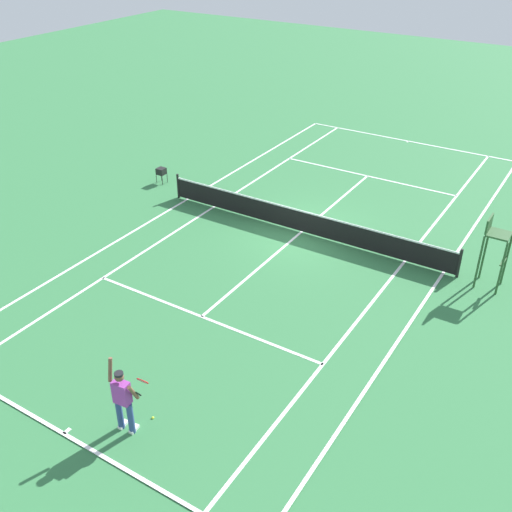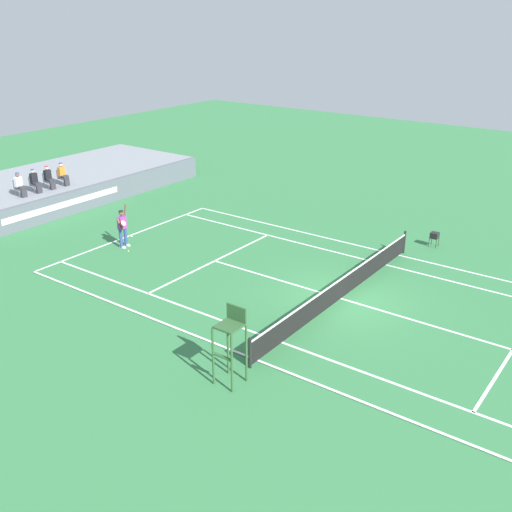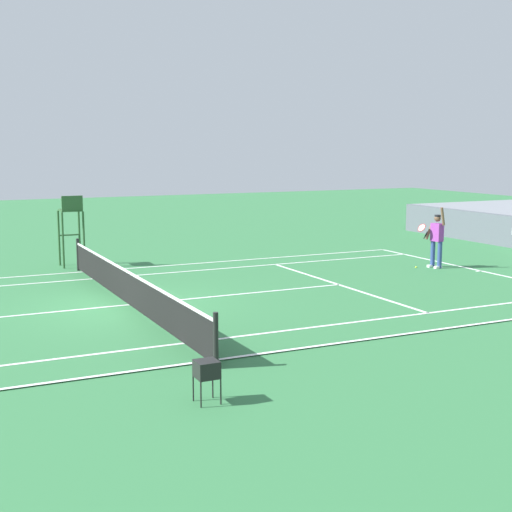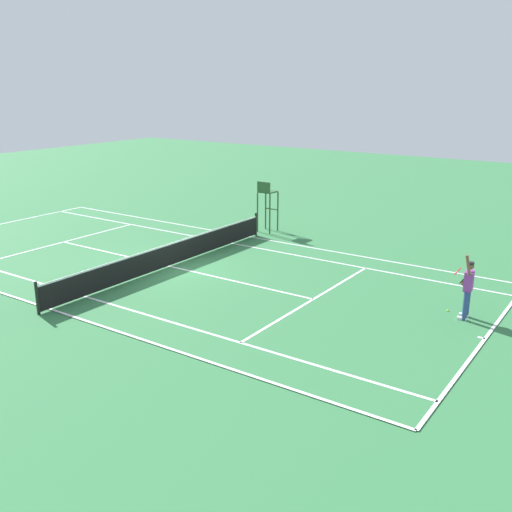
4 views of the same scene
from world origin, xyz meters
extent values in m
plane|color=#337542|center=(0.00, 0.00, 0.00)|extent=(80.00, 80.00, 0.00)
cube|color=#337542|center=(0.00, 0.00, 0.01)|extent=(10.98, 23.78, 0.02)
cube|color=white|center=(0.00, 11.89, 0.02)|extent=(10.98, 0.10, 0.01)
cube|color=white|center=(-5.49, 0.00, 0.02)|extent=(0.10, 23.78, 0.01)
cube|color=white|center=(5.49, 0.00, 0.02)|extent=(0.10, 23.78, 0.01)
cube|color=white|center=(-4.11, 0.00, 0.02)|extent=(0.10, 23.78, 0.01)
cube|color=white|center=(4.11, 0.00, 0.02)|extent=(0.10, 23.78, 0.01)
cube|color=white|center=(0.00, 6.40, 0.02)|extent=(8.22, 0.10, 0.01)
cube|color=white|center=(0.00, 0.00, 0.02)|extent=(0.10, 12.80, 0.01)
cube|color=white|center=(0.00, 11.79, 0.02)|extent=(0.10, 0.20, 0.01)
cylinder|color=black|center=(-5.94, 0.00, 0.54)|extent=(0.10, 0.10, 1.07)
cylinder|color=black|center=(5.94, 0.00, 0.54)|extent=(0.10, 0.10, 1.07)
cube|color=black|center=(0.00, 0.00, 0.48)|extent=(11.78, 0.02, 0.84)
cube|color=white|center=(0.00, 0.00, 0.90)|extent=(11.78, 0.03, 0.06)
cube|color=#565B66|center=(0.00, 17.04, 0.64)|extent=(21.30, 0.24, 1.29)
cube|color=silver|center=(0.00, 16.92, 0.71)|extent=(7.46, 0.01, 0.32)
cube|color=gray|center=(0.00, 20.70, 0.64)|extent=(21.30, 7.09, 1.29)
cube|color=#474C56|center=(-1.55, 18.37, 1.70)|extent=(0.44, 0.44, 0.06)
cube|color=#474C56|center=(-1.55, 18.57, 1.95)|extent=(0.44, 0.06, 0.44)
cylinder|color=#4C4C51|center=(-1.38, 18.22, 1.48)|extent=(0.04, 0.04, 0.38)
cylinder|color=#4C4C51|center=(-1.73, 18.22, 1.48)|extent=(0.04, 0.04, 0.38)
cube|color=#2D2D33|center=(-1.55, 18.27, 1.78)|extent=(0.34, 0.44, 0.16)
cube|color=#2D2D33|center=(-1.55, 18.07, 1.51)|extent=(0.30, 0.14, 0.44)
cube|color=white|center=(-1.55, 18.43, 2.07)|extent=(0.36, 0.22, 0.52)
sphere|color=brown|center=(-1.55, 18.43, 2.44)|extent=(0.20, 0.20, 0.20)
cylinder|color=#2D4CA8|center=(-1.55, 18.43, 2.53)|extent=(0.19, 0.19, 0.05)
cube|color=#474C56|center=(-0.63, 18.37, 1.70)|extent=(0.44, 0.44, 0.06)
cube|color=#474C56|center=(-0.63, 18.57, 1.95)|extent=(0.44, 0.06, 0.44)
cylinder|color=#4C4C51|center=(-0.45, 18.22, 1.48)|extent=(0.04, 0.04, 0.38)
cylinder|color=#4C4C51|center=(-0.80, 18.22, 1.48)|extent=(0.04, 0.04, 0.38)
cube|color=#2D2D33|center=(-0.63, 18.27, 1.78)|extent=(0.34, 0.44, 0.16)
cube|color=#2D2D33|center=(-0.63, 18.07, 1.51)|extent=(0.30, 0.14, 0.44)
cube|color=black|center=(-0.63, 18.43, 2.07)|extent=(0.36, 0.22, 0.52)
sphere|color=beige|center=(-0.63, 18.43, 2.44)|extent=(0.20, 0.20, 0.20)
cylinder|color=#2D4CA8|center=(-0.63, 18.43, 2.53)|extent=(0.19, 0.19, 0.05)
cube|color=#474C56|center=(0.25, 18.37, 1.70)|extent=(0.44, 0.44, 0.06)
cube|color=#474C56|center=(0.25, 18.57, 1.95)|extent=(0.44, 0.06, 0.44)
cylinder|color=#4C4C51|center=(0.42, 18.22, 1.48)|extent=(0.04, 0.04, 0.38)
cylinder|color=#4C4C51|center=(0.07, 18.22, 1.48)|extent=(0.04, 0.04, 0.38)
cube|color=#2D2D33|center=(0.25, 18.27, 1.78)|extent=(0.34, 0.44, 0.16)
cube|color=#2D2D33|center=(0.25, 18.07, 1.51)|extent=(0.30, 0.14, 0.44)
cube|color=black|center=(0.25, 18.43, 2.07)|extent=(0.36, 0.22, 0.52)
sphere|color=beige|center=(0.25, 18.43, 2.44)|extent=(0.20, 0.20, 0.20)
cylinder|color=red|center=(0.25, 18.43, 2.53)|extent=(0.19, 0.19, 0.05)
cube|color=#474C56|center=(1.16, 18.37, 1.70)|extent=(0.44, 0.44, 0.06)
cube|color=#474C56|center=(1.16, 18.57, 1.95)|extent=(0.44, 0.06, 0.44)
cylinder|color=#4C4C51|center=(1.34, 18.22, 1.48)|extent=(0.04, 0.04, 0.38)
cylinder|color=#4C4C51|center=(0.99, 18.22, 1.48)|extent=(0.04, 0.04, 0.38)
cube|color=#2D2D33|center=(1.16, 18.27, 1.78)|extent=(0.34, 0.44, 0.16)
cube|color=#2D2D33|center=(1.16, 18.07, 1.51)|extent=(0.30, 0.14, 0.44)
cube|color=orange|center=(1.16, 18.43, 2.07)|extent=(0.36, 0.22, 0.52)
sphere|color=beige|center=(1.16, 18.43, 2.44)|extent=(0.20, 0.20, 0.20)
cylinder|color=#2D4CA8|center=(1.16, 18.43, 2.53)|extent=(0.19, 0.19, 0.05)
cylinder|color=navy|center=(-1.03, 11.01, 0.46)|extent=(0.15, 0.15, 0.92)
cylinder|color=navy|center=(-1.35, 10.98, 0.46)|extent=(0.15, 0.15, 0.92)
cube|color=white|center=(-1.03, 10.95, 0.05)|extent=(0.15, 0.29, 0.10)
cube|color=white|center=(-1.34, 10.92, 0.05)|extent=(0.15, 0.29, 0.10)
cube|color=purple|center=(-1.19, 10.99, 1.22)|extent=(0.42, 0.28, 0.60)
sphere|color=brown|center=(-1.19, 10.99, 1.69)|extent=(0.22, 0.22, 0.22)
cylinder|color=black|center=(-1.19, 10.99, 1.78)|extent=(0.21, 0.21, 0.06)
cylinder|color=brown|center=(-0.93, 10.99, 1.78)|extent=(0.11, 0.22, 0.61)
cylinder|color=brown|center=(-1.44, 10.87, 1.24)|extent=(0.12, 0.33, 0.56)
cylinder|color=black|center=(-1.47, 10.74, 1.11)|extent=(0.06, 0.19, 0.25)
torus|color=red|center=(-1.47, 10.57, 1.37)|extent=(0.32, 0.22, 0.26)
cylinder|color=silver|center=(-1.47, 10.57, 1.37)|extent=(0.28, 0.19, 0.22)
sphere|color=#D1E533|center=(-1.47, 10.39, 0.03)|extent=(0.07, 0.07, 0.07)
cylinder|color=#2D562D|center=(-7.29, -0.35, 0.95)|extent=(0.07, 0.07, 1.90)
cylinder|color=#2D562D|center=(-7.29, 0.35, 0.95)|extent=(0.07, 0.07, 1.90)
cylinder|color=#2D562D|center=(-6.59, -0.35, 0.95)|extent=(0.07, 0.07, 1.90)
cylinder|color=#2D562D|center=(-6.59, 0.35, 0.95)|extent=(0.07, 0.07, 1.90)
cube|color=#2D562D|center=(-6.94, 0.00, 1.93)|extent=(0.70, 0.70, 0.06)
cube|color=#2D562D|center=(-6.59, 0.00, 2.20)|extent=(0.06, 0.70, 0.48)
cube|color=#2D562D|center=(-7.25, 0.00, 1.04)|extent=(0.10, 0.70, 0.04)
cube|color=black|center=(7.55, -0.83, 0.56)|extent=(0.36, 0.36, 0.28)
cylinder|color=black|center=(7.38, -1.00, 0.21)|extent=(0.02, 0.02, 0.42)
cylinder|color=black|center=(7.72, -1.00, 0.21)|extent=(0.02, 0.02, 0.42)
cylinder|color=black|center=(7.38, -0.66, 0.21)|extent=(0.02, 0.02, 0.42)
cylinder|color=black|center=(7.72, -0.66, 0.21)|extent=(0.02, 0.02, 0.42)
ellipsoid|color=#D1E533|center=(7.55, -0.83, 0.64)|extent=(0.30, 0.30, 0.12)
camera|label=1|loc=(-9.20, 17.99, 10.90)|focal=42.00mm
camera|label=2|loc=(-18.76, -9.60, 10.40)|focal=41.93mm
camera|label=3|loc=(17.99, -4.96, 4.09)|focal=50.97mm
camera|label=4|loc=(16.11, 15.18, 6.92)|focal=41.32mm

